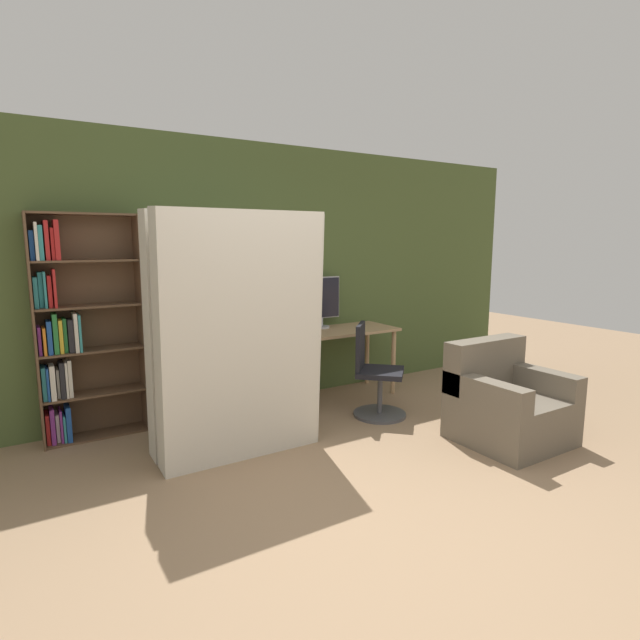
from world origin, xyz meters
TOP-DOWN VIEW (x-y plane):
  - ground_plane at (0.00, 0.00)m, footprint 16.00×16.00m
  - wall_back at (0.00, 2.75)m, footprint 8.00×0.06m
  - desk at (1.08, 2.41)m, footprint 1.47×0.61m
  - monitor at (1.07, 2.60)m, footprint 0.48×0.19m
  - office_chair at (1.13, 1.70)m, footprint 0.62×0.62m
  - bookshelf at (-1.40, 2.61)m, footprint 0.86×0.28m
  - mattress_near at (-0.34, 1.48)m, footprint 1.30×0.32m
  - mattress_far at (-0.34, 1.78)m, footprint 1.30×0.29m
  - armchair at (1.73, 0.63)m, footprint 0.85×0.80m

SIDE VIEW (x-z plane):
  - ground_plane at x=0.00m, z-range 0.00..0.00m
  - armchair at x=1.73m, z-range -0.11..0.74m
  - office_chair at x=1.13m, z-range -0.09..0.83m
  - desk at x=1.08m, z-range 0.28..1.03m
  - bookshelf at x=-1.40m, z-range -0.02..1.92m
  - mattress_far at x=-0.34m, z-range 0.00..1.95m
  - mattress_near at x=-0.34m, z-range 0.00..1.95m
  - monitor at x=1.07m, z-range 0.78..1.35m
  - wall_back at x=0.00m, z-range 0.00..2.70m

